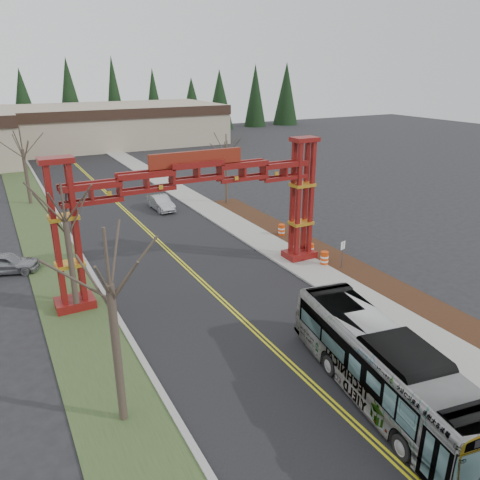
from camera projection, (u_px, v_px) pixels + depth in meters
ground at (409, 475)px, 16.26m from camera, size 200.00×200.00×0.00m
road at (164, 247)px, 36.91m from camera, size 12.00×110.00×0.02m
lane_line_left at (163, 247)px, 36.85m from camera, size 0.12×100.00×0.01m
lane_line_right at (166, 246)px, 36.96m from camera, size 0.12×100.00×0.01m
curb_right at (233, 234)px, 39.62m from camera, size 0.30×110.00×0.15m
sidewalk_right at (248, 231)px, 40.27m from camera, size 2.60×110.00×0.14m
landscape_strip at (403, 295)px, 29.04m from camera, size 2.60×50.00×0.12m
grass_median at (58, 266)px, 33.34m from camera, size 4.00×110.00×0.08m
curb_left at (84, 260)px, 34.15m from camera, size 0.30×110.00×0.15m
gateway_arch at (197, 193)px, 29.06m from camera, size 18.20×1.60×8.90m
retail_building_east at (113, 125)px, 85.54m from camera, size 38.00×20.30×7.00m
conifer_treeline at (46, 105)px, 90.13m from camera, size 116.10×5.60×13.00m
transit_bus at (384, 367)px, 19.44m from camera, size 4.45×11.70×3.18m
silver_sedan at (161, 203)px, 46.34m from camera, size 1.64×4.37×1.42m
parked_car_near_a at (6, 263)px, 32.06m from camera, size 4.59×3.04×1.45m
bare_tree_median_near at (110, 286)px, 16.77m from camera, size 3.30×3.30×8.17m
bare_tree_median_mid at (66, 222)px, 25.16m from camera, size 3.23×3.23×7.66m
bare_tree_median_far at (22, 150)px, 46.64m from camera, size 3.43×3.43×7.91m
bare_tree_right_far at (226, 154)px, 46.93m from camera, size 2.98×2.98×7.14m
street_sign at (343, 250)px, 32.31m from camera, size 0.46×0.18×2.08m
barrel_south at (324, 259)px, 33.26m from camera, size 0.57×0.57×1.06m
barrel_mid at (310, 250)px, 34.97m from camera, size 0.53×0.53×0.99m
barrel_north at (282, 230)px, 39.15m from camera, size 0.55×0.55×1.02m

